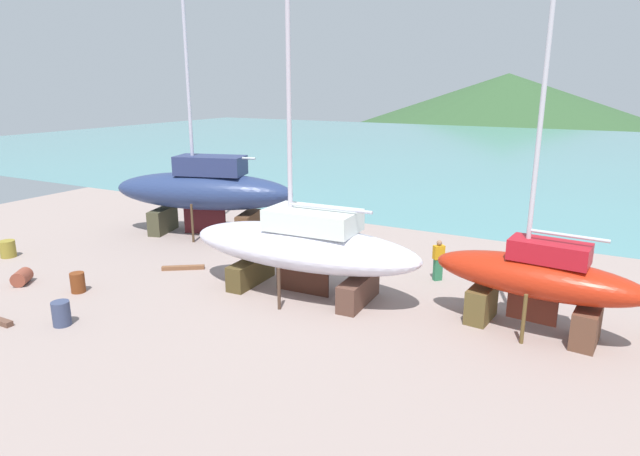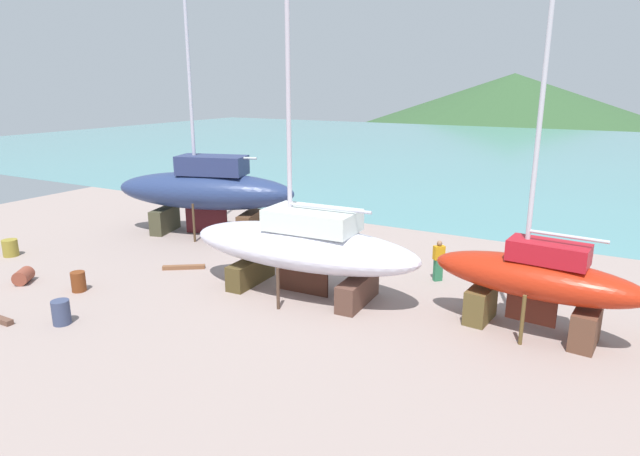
{
  "view_description": "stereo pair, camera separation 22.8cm",
  "coord_description": "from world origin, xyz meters",
  "views": [
    {
      "loc": [
        11.64,
        -19.94,
        7.7
      ],
      "look_at": [
        1.61,
        -1.61,
        2.12
      ],
      "focal_mm": 30.19,
      "sensor_mm": 36.0,
      "label": 1
    },
    {
      "loc": [
        11.84,
        -19.83,
        7.7
      ],
      "look_at": [
        1.61,
        -1.61,
        2.12
      ],
      "focal_mm": 30.19,
      "sensor_mm": 36.0,
      "label": 2
    }
  ],
  "objects": [
    {
      "name": "barrel_tipped_left",
      "position": [
        -12.35,
        -6.09,
        0.39
      ],
      "size": [
        0.71,
        0.71,
        0.78
      ],
      "primitive_type": "cylinder",
      "rotation": [
        0.0,
        0.0,
        3.09
      ],
      "color": "olive",
      "rests_on": "ground"
    },
    {
      "name": "timber_short_cross",
      "position": [
        -4.05,
        -3.55,
        0.08
      ],
      "size": [
        1.6,
        1.22,
        0.17
      ],
      "primitive_type": "cube",
      "rotation": [
        0.0,
        0.0,
        0.61
      ],
      "color": "brown",
      "rests_on": "ground"
    },
    {
      "name": "sailboat_mid_port",
      "position": [
        -6.88,
        1.3,
        2.42
      ],
      "size": [
        10.06,
        5.33,
        17.54
      ],
      "rotation": [
        0.0,
        0.0,
        3.43
      ],
      "color": "#43412C",
      "rests_on": "ground"
    },
    {
      "name": "barrel_tipped_center",
      "position": [
        -5.76,
        -7.45,
        0.39
      ],
      "size": [
        0.71,
        0.71,
        0.77
      ],
      "primitive_type": "cylinder",
      "rotation": [
        0.0,
        0.0,
        2.69
      ],
      "color": "brown",
      "rests_on": "ground"
    },
    {
      "name": "barrel_tar_black",
      "position": [
        -0.73,
        1.32,
        0.33
      ],
      "size": [
        0.89,
        1.08,
        0.66
      ],
      "primitive_type": "cylinder",
      "rotation": [
        1.57,
        0.0,
        6.01
      ],
      "color": "navy",
      "rests_on": "ground"
    },
    {
      "name": "barrel_tipped_right",
      "position": [
        -3.7,
        -9.67,
        0.41
      ],
      "size": [
        0.64,
        0.64,
        0.83
      ],
      "primitive_type": "cylinder",
      "rotation": [
        0.0,
        0.0,
        1.46
      ],
      "color": "#394261",
      "rests_on": "ground"
    },
    {
      "name": "worker",
      "position": [
        5.94,
        0.44,
        0.88
      ],
      "size": [
        0.48,
        0.48,
        1.69
      ],
      "rotation": [
        0.0,
        0.0,
        5.49
      ],
      "color": "#2B714B",
      "rests_on": "ground"
    },
    {
      "name": "headland_hill",
      "position": [
        -15.5,
        134.78,
        0.0
      ],
      "size": [
        126.89,
        126.89,
        21.37
      ],
      "primitive_type": "cone",
      "color": "#31532E",
      "rests_on": "ground"
    },
    {
      "name": "sailboat_far_slipway",
      "position": [
        1.85,
        -3.39,
        1.9
      ],
      "size": [
        9.37,
        3.56,
        15.82
      ],
      "rotation": [
        0.0,
        0.0,
        3.18
      ],
      "color": "#4E3F20",
      "rests_on": "ground"
    },
    {
      "name": "sea_water",
      "position": [
        0.0,
        46.85,
        0.0
      ],
      "size": [
        144.71,
        78.68,
        0.01
      ],
      "primitive_type": "cube",
      "color": "teal",
      "rests_on": "ground"
    },
    {
      "name": "barrel_rust_mid",
      "position": [
        -8.46,
        -7.96,
        0.29
      ],
      "size": [
        0.95,
        1.01,
        0.58
      ],
      "primitive_type": "cylinder",
      "rotation": [
        1.57,
        0.0,
        0.61
      ],
      "color": "brown",
      "rests_on": "ground"
    },
    {
      "name": "sailboat_large_starboard",
      "position": [
        9.97,
        -2.72,
        1.82
      ],
      "size": [
        6.6,
        2.46,
        10.94
      ],
      "rotation": [
        0.0,
        0.0,
        3.05
      ],
      "color": "brown",
      "rests_on": "ground"
    },
    {
      "name": "ground_plane",
      "position": [
        0.0,
        -4.45,
        0.0
      ],
      "size": [
        47.84,
        47.84,
        0.0
      ],
      "primitive_type": "plane",
      "color": "gray"
    }
  ]
}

